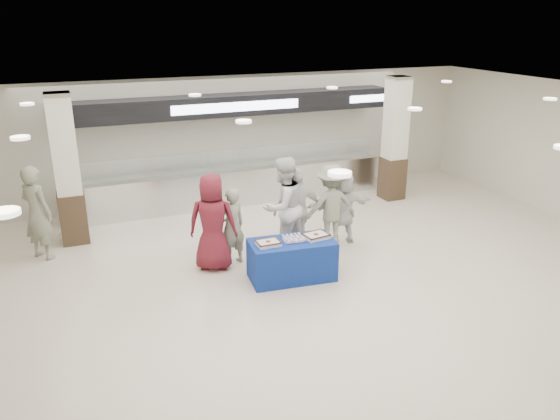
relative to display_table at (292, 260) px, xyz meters
name	(u,v)px	position (x,y,z in m)	size (l,w,h in m)	color
ground	(328,294)	(0.35, -0.82, -0.38)	(14.00, 14.00, 0.00)	beige
serving_line	(234,159)	(0.36, 4.57, 0.78)	(8.70, 0.85, 2.80)	silver
column_left	(67,174)	(-3.65, 3.38, 1.15)	(0.55, 0.55, 3.20)	#332417
column_right	(395,142)	(4.35, 3.38, 1.15)	(0.55, 0.55, 3.20)	#332417
display_table	(292,260)	(0.00, 0.00, 0.00)	(1.55, 0.78, 0.75)	navy
sheet_cake_left	(268,243)	(-0.47, 0.00, 0.42)	(0.41, 0.32, 0.09)	silver
sheet_cake_right	(316,236)	(0.47, -0.02, 0.42)	(0.49, 0.40, 0.09)	silver
cupcake_tray	(294,239)	(0.05, 0.03, 0.41)	(0.41, 0.32, 0.06)	silver
civilian_maroon	(213,222)	(-1.22, 0.98, 0.57)	(0.93, 0.60, 1.89)	maroon
soldier_a	(232,227)	(-0.82, 1.03, 0.41)	(0.57, 0.37, 1.56)	gray
chef_tall	(283,207)	(0.29, 1.12, 0.64)	(0.99, 0.77, 2.03)	silver
chef_short	(298,210)	(0.62, 1.16, 0.51)	(1.03, 0.43, 1.77)	silver
soldier_b	(331,206)	(1.36, 1.13, 0.51)	(1.14, 0.66, 1.77)	gray
civilian_white	(342,207)	(1.66, 1.16, 0.43)	(1.49, 0.47, 1.61)	silver
soldier_bg	(37,213)	(-4.30, 2.75, 0.59)	(0.70, 0.46, 1.93)	gray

